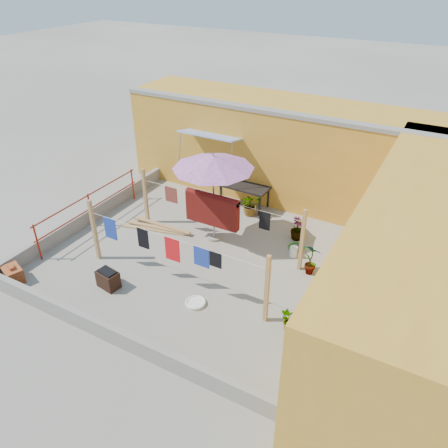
{
  "coord_description": "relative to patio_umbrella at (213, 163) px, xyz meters",
  "views": [
    {
      "loc": [
        5.24,
        -8.3,
        7.07
      ],
      "look_at": [
        0.49,
        0.3,
        1.07
      ],
      "focal_mm": 35.0,
      "sensor_mm": 36.0,
      "label": 1
    }
  ],
  "objects": [
    {
      "name": "ground",
      "position": [
        0.21,
        -0.98,
        -2.41
      ],
      "size": [
        80.0,
        80.0,
        0.0
      ],
      "primitive_type": "plane",
      "color": "#9E998E",
      "rests_on": "ground"
    },
    {
      "name": "wall_back",
      "position": [
        0.71,
        3.71,
        -0.8
      ],
      "size": [
        11.0,
        3.27,
        3.21
      ],
      "color": "gold",
      "rests_on": "ground"
    },
    {
      "name": "wall_right",
      "position": [
        5.41,
        -0.98,
        -0.81
      ],
      "size": [
        2.4,
        9.0,
        3.2
      ],
      "primitive_type": "cube",
      "color": "gold",
      "rests_on": "ground"
    },
    {
      "name": "parapet_front",
      "position": [
        0.21,
        -4.56,
        -2.19
      ],
      "size": [
        8.3,
        0.16,
        0.44
      ],
      "primitive_type": "cube",
      "color": "gray",
      "rests_on": "ground"
    },
    {
      "name": "parapet_left",
      "position": [
        -3.87,
        -0.98,
        -2.19
      ],
      "size": [
        0.16,
        7.3,
        0.44
      ],
      "primitive_type": "cube",
      "color": "gray",
      "rests_on": "ground"
    },
    {
      "name": "red_railing",
      "position": [
        -3.64,
        -1.18,
        -1.69
      ],
      "size": [
        0.05,
        4.2,
        1.1
      ],
      "color": "maroon",
      "rests_on": "ground"
    },
    {
      "name": "clothesline_rig",
      "position": [
        0.07,
        -0.46,
        -1.37
      ],
      "size": [
        5.09,
        2.35,
        1.8
      ],
      "color": "tan",
      "rests_on": "ground"
    },
    {
      "name": "patio_umbrella",
      "position": [
        0.0,
        0.0,
        0.0
      ],
      "size": [
        2.67,
        2.67,
        2.69
      ],
      "color": "gray",
      "rests_on": "ground"
    },
    {
      "name": "outdoor_table",
      "position": [
        -0.12,
        2.22,
        -1.72
      ],
      "size": [
        1.65,
        0.86,
        0.77
      ],
      "color": "black",
      "rests_on": "ground"
    },
    {
      "name": "brick_stack",
      "position": [
        -3.49,
        -4.18,
        -2.21
      ],
      "size": [
        0.65,
        0.56,
        0.48
      ],
      "color": "#AD5028",
      "rests_on": "ground"
    },
    {
      "name": "lumber_pile",
      "position": [
        -1.77,
        -0.39,
        -2.35
      ],
      "size": [
        2.15,
        0.67,
        0.13
      ],
      "color": "tan",
      "rests_on": "ground"
    },
    {
      "name": "brazier",
      "position": [
        -1.21,
        -3.19,
        -2.17
      ],
      "size": [
        0.59,
        0.44,
        0.49
      ],
      "color": "black",
      "rests_on": "ground"
    },
    {
      "name": "white_basin",
      "position": [
        1.04,
        -2.7,
        -2.37
      ],
      "size": [
        0.49,
        0.49,
        0.09
      ],
      "color": "white",
      "rests_on": "ground"
    },
    {
      "name": "water_jug_a",
      "position": [
        2.36,
        0.29,
        -2.26
      ],
      "size": [
        0.21,
        0.21,
        0.33
      ],
      "color": "white",
      "rests_on": "ground"
    },
    {
      "name": "water_jug_b",
      "position": [
        3.91,
        0.42,
        -2.27
      ],
      "size": [
        0.21,
        0.21,
        0.33
      ],
      "color": "white",
      "rests_on": "ground"
    },
    {
      "name": "green_hose",
      "position": [
        2.3,
        0.71,
        -2.38
      ],
      "size": [
        0.48,
        0.48,
        0.07
      ],
      "color": "#1F7D1B",
      "rests_on": "ground"
    },
    {
      "name": "plant_back_a",
      "position": [
        0.31,
        1.79,
        -2.05
      ],
      "size": [
        0.86,
        0.86,
        0.72
      ],
      "primitive_type": "imported",
      "rotation": [
        0.0,
        0.0,
        0.76
      ],
      "color": "#1E5C1A",
      "rests_on": "ground"
    },
    {
      "name": "plant_back_b",
      "position": [
        2.13,
        1.15,
        -2.06
      ],
      "size": [
        0.42,
        0.42,
        0.69
      ],
      "primitive_type": "imported",
      "rotation": [
        0.0,
        0.0,
        1.48
      ],
      "color": "#1E5C1A",
      "rests_on": "ground"
    },
    {
      "name": "plant_right_a",
      "position": [
        3.03,
        -0.23,
        -1.94
      ],
      "size": [
        0.56,
        0.44,
        0.94
      ],
      "primitive_type": "imported",
      "rotation": [
        0.0,
        0.0,
        2.92
      ],
      "color": "#1E5C1A",
      "rests_on": "ground"
    },
    {
      "name": "plant_right_b",
      "position": [
        3.8,
        -1.12,
        -2.09
      ],
      "size": [
        0.43,
        0.45,
        0.64
      ],
      "primitive_type": "imported",
      "rotation": [
        0.0,
        0.0,
        4.15
      ],
      "color": "#1E5C1A",
      "rests_on": "ground"
    },
    {
      "name": "plant_right_c",
      "position": [
        3.35,
        -2.44,
        -2.13
      ],
      "size": [
        0.59,
        0.63,
        0.56
      ],
      "primitive_type": "imported",
      "rotation": [
        0.0,
        0.0,
        5.08
      ],
      "color": "#1E5C1A",
      "rests_on": "ground"
    }
  ]
}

